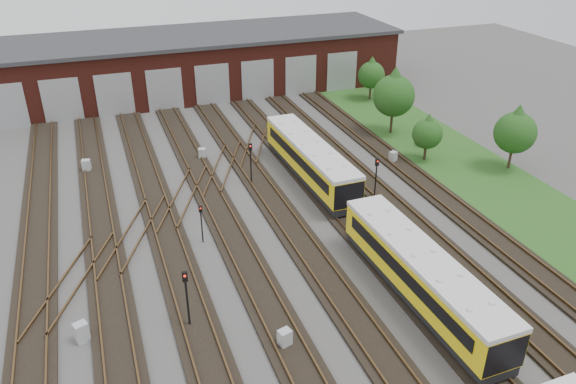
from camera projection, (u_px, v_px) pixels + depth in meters
name	position (u px, v px, depth m)	size (l,w,h in m)	color
ground	(303.00, 301.00, 31.09)	(120.00, 120.00, 0.00)	#423F3D
track_network	(297.00, 294.00, 31.48)	(30.40, 70.00, 0.33)	black
maintenance_shed	(173.00, 64.00, 62.80)	(51.00, 12.50, 6.35)	#561E15
grass_verge	(477.00, 174.00, 45.15)	(8.00, 55.00, 0.05)	#214818
metro_train	(421.00, 274.00, 30.33)	(2.70, 45.43, 2.77)	black
signal_mast_0	(186.00, 292.00, 28.20)	(0.30, 0.28, 3.47)	black
signal_mast_1	(251.00, 158.00, 42.79)	(0.31, 0.29, 3.37)	black
signal_mast_2	(201.00, 219.00, 35.58)	(0.22, 0.21, 2.68)	black
signal_mast_3	(376.00, 173.00, 40.68)	(0.27, 0.26, 3.21)	black
relay_cabinet_0	(81.00, 332.00, 28.07)	(0.65, 0.54, 1.08)	#B0B3B5
relay_cabinet_1	(87.00, 166.00, 45.37)	(0.64, 0.54, 1.07)	#B0B3B5
relay_cabinet_2	(285.00, 339.00, 27.69)	(0.62, 0.51, 1.03)	#B0B3B5
relay_cabinet_3	(202.00, 154.00, 47.64)	(0.58, 0.49, 0.97)	#B0B3B5
relay_cabinet_4	(393.00, 157.00, 47.00)	(0.59, 0.49, 0.99)	#B0B3B5
tree_0	(394.00, 91.00, 51.28)	(3.85, 3.85, 6.38)	#352517
tree_1	(372.00, 72.00, 60.53)	(2.89, 2.89, 4.78)	#352517
tree_2	(516.00, 128.00, 44.58)	(3.34, 3.34, 5.53)	#352517
tree_3	(428.00, 130.00, 46.47)	(2.52, 2.52, 4.17)	#352517
bush_1	(424.00, 139.00, 50.18)	(1.23, 1.23, 1.23)	#174112
bush_2	(391.00, 94.00, 61.53)	(1.32, 1.32, 1.32)	#174112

